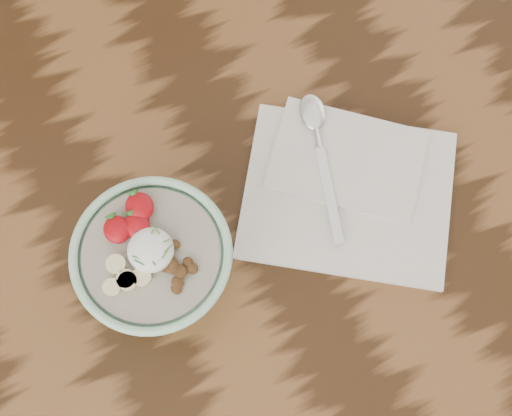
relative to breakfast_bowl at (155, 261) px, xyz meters
The scene contains 4 objects.
table 21.17cm from the breakfast_bowl, ahead, with size 160.00×90.00×75.00cm.
breakfast_bowl is the anchor object (origin of this frame).
napkin 25.98cm from the breakfast_bowl, ahead, with size 32.92×31.74×1.58cm.
spoon 26.41cm from the breakfast_bowl, 16.74° to the left, with size 7.94×19.98×1.06cm.
Camera 1 is at (-12.26, -22.61, 160.19)cm, focal length 50.00 mm.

